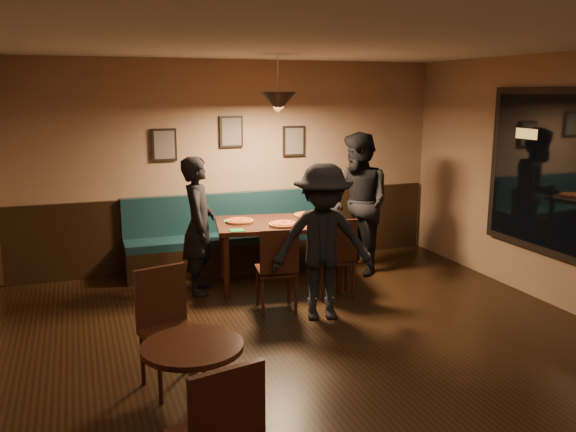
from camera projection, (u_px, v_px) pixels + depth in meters
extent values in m
plane|color=black|center=(335.00, 370.00, 5.15)|extent=(7.00, 7.00, 0.00)
plane|color=silver|center=(341.00, 36.00, 4.57)|extent=(7.00, 7.00, 0.00)
plane|color=#8C704F|center=(231.00, 165.00, 8.08)|extent=(6.00, 0.00, 6.00)
cube|color=black|center=(233.00, 229.00, 8.24)|extent=(5.88, 0.06, 1.00)
cube|color=black|center=(573.00, 176.00, 6.28)|extent=(0.06, 2.56, 1.86)
plane|color=black|center=(571.00, 176.00, 6.27)|extent=(0.00, 2.40, 2.40)
cube|color=black|center=(164.00, 145.00, 7.70)|extent=(0.32, 0.04, 0.42)
cube|color=black|center=(231.00, 132.00, 7.96)|extent=(0.32, 0.04, 0.42)
cube|color=black|center=(294.00, 141.00, 8.29)|extent=(0.32, 0.04, 0.42)
cone|color=black|center=(278.00, 103.00, 6.99)|extent=(0.44, 0.44, 0.25)
cube|color=#331F0E|center=(278.00, 253.00, 7.36)|extent=(1.65, 1.22, 0.81)
imported|color=black|center=(199.00, 226.00, 7.02)|extent=(0.54, 0.68, 1.64)
imported|color=black|center=(359.00, 204.00, 7.77)|extent=(0.86, 1.02, 1.87)
imported|color=black|center=(323.00, 243.00, 6.19)|extent=(1.19, 0.85, 1.66)
cylinder|color=gold|center=(240.00, 221.00, 7.24)|extent=(0.34, 0.34, 0.04)
cylinder|color=gold|center=(284.00, 224.00, 7.06)|extent=(0.36, 0.36, 0.04)
cylinder|color=orange|center=(307.00, 215.00, 7.60)|extent=(0.39, 0.39, 0.04)
cylinder|color=black|center=(332.00, 218.00, 7.13)|extent=(0.08, 0.08, 0.14)
cylinder|color=#A5050C|center=(322.00, 215.00, 7.41)|extent=(0.03, 0.03, 0.11)
cube|color=#1D6D35|center=(230.00, 221.00, 7.31)|extent=(0.18, 0.18, 0.01)
cube|color=#1D6E2A|center=(237.00, 230.00, 6.82)|extent=(0.17, 0.17, 0.01)
cube|color=silver|center=(285.00, 229.00, 6.89)|extent=(0.19, 0.02, 0.00)
cylinder|color=black|center=(194.00, 394.00, 4.02)|extent=(0.91, 0.91, 0.73)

